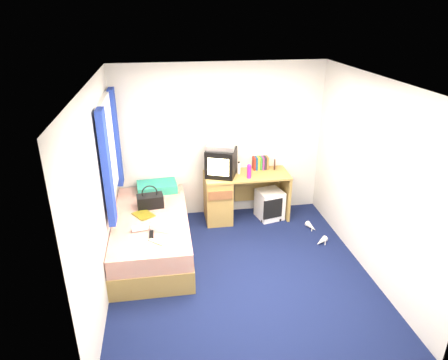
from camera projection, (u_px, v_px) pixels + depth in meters
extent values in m
plane|color=#0C1438|center=(240.00, 273.00, 5.08)|extent=(3.40, 3.40, 0.00)
plane|color=white|center=(244.00, 82.00, 4.12)|extent=(3.40, 3.40, 0.00)
plane|color=silver|center=(220.00, 142.00, 6.14)|extent=(3.20, 0.00, 3.20)
plane|color=silver|center=(286.00, 278.00, 3.06)|extent=(3.20, 0.00, 3.20)
plane|color=silver|center=(99.00, 197.00, 4.37)|extent=(0.00, 3.40, 3.40)
plane|color=silver|center=(372.00, 179.00, 4.83)|extent=(0.00, 3.40, 3.40)
cube|color=#AE8D48|center=(153.00, 241.00, 5.48)|extent=(1.00, 2.00, 0.30)
cube|color=brown|center=(191.00, 254.00, 5.19)|extent=(0.02, 0.70, 0.18)
cube|color=silver|center=(151.00, 224.00, 5.37)|extent=(0.98, 1.98, 0.24)
cube|color=#1871A0|center=(157.00, 187.00, 6.03)|extent=(0.61, 0.42, 0.13)
cube|color=#AE8D48|center=(247.00, 175.00, 6.13)|extent=(1.30, 0.55, 0.03)
cube|color=#AE8D48|center=(218.00, 199.00, 6.21)|extent=(0.40, 0.52, 0.72)
cube|color=#AE8D48|center=(285.00, 194.00, 6.37)|extent=(0.04, 0.52, 0.72)
cube|color=#AE8D48|center=(258.00, 184.00, 6.50)|extent=(0.78, 0.03, 0.55)
cube|color=white|center=(270.00, 204.00, 6.33)|extent=(0.45, 0.45, 0.46)
cube|color=black|center=(221.00, 162.00, 6.00)|extent=(0.53, 0.52, 0.42)
cube|color=#F8E39D|center=(218.00, 167.00, 5.82)|extent=(0.30, 0.13, 0.26)
cube|color=#B8B8BA|center=(221.00, 147.00, 5.90)|extent=(0.47, 0.39, 0.08)
cube|color=maroon|center=(254.00, 163.00, 6.26)|extent=(0.03, 0.13, 0.20)
cube|color=navy|center=(256.00, 163.00, 6.27)|extent=(0.03, 0.13, 0.20)
cube|color=gold|center=(258.00, 163.00, 6.27)|extent=(0.03, 0.13, 0.20)
cube|color=#337F33|center=(260.00, 163.00, 6.28)|extent=(0.03, 0.13, 0.20)
cube|color=#7F337F|center=(263.00, 163.00, 6.28)|extent=(0.03, 0.13, 0.20)
cube|color=#262626|center=(265.00, 163.00, 6.29)|extent=(0.03, 0.13, 0.20)
cube|color=#B26633|center=(267.00, 163.00, 6.29)|extent=(0.03, 0.13, 0.20)
cube|color=black|center=(275.00, 165.00, 6.30)|extent=(0.05, 0.12, 0.14)
cylinder|color=#E01F8A|center=(249.00, 172.00, 5.94)|extent=(0.08, 0.08, 0.20)
cylinder|color=white|center=(239.00, 168.00, 6.11)|extent=(0.06, 0.06, 0.17)
cube|color=black|center=(150.00, 201.00, 5.54)|extent=(0.38, 0.24, 0.18)
torus|color=black|center=(150.00, 193.00, 5.49)|extent=(0.22, 0.04, 0.22)
cube|color=white|center=(164.00, 225.00, 5.03)|extent=(0.34, 0.31, 0.09)
cube|color=gold|center=(143.00, 215.00, 5.35)|extent=(0.33, 0.35, 0.01)
cylinder|color=white|center=(140.00, 229.00, 4.97)|extent=(0.21, 0.10, 0.07)
cube|color=yellow|center=(157.00, 242.00, 4.74)|extent=(0.20, 0.19, 0.01)
cube|color=black|center=(151.00, 234.00, 4.89)|extent=(0.05, 0.16, 0.02)
cube|color=silver|center=(107.00, 148.00, 5.09)|extent=(0.02, 0.90, 1.10)
cube|color=white|center=(102.00, 103.00, 4.85)|extent=(0.06, 1.06, 0.08)
cube|color=white|center=(113.00, 190.00, 5.33)|extent=(0.06, 1.06, 0.08)
cube|color=navy|center=(107.00, 169.00, 4.58)|extent=(0.08, 0.24, 1.40)
cube|color=navy|center=(116.00, 138.00, 5.65)|extent=(0.08, 0.24, 1.40)
cone|color=silver|center=(311.00, 227.00, 6.06)|extent=(0.14, 0.23, 0.09)
cone|color=silver|center=(321.00, 241.00, 5.68)|extent=(0.23, 0.21, 0.09)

